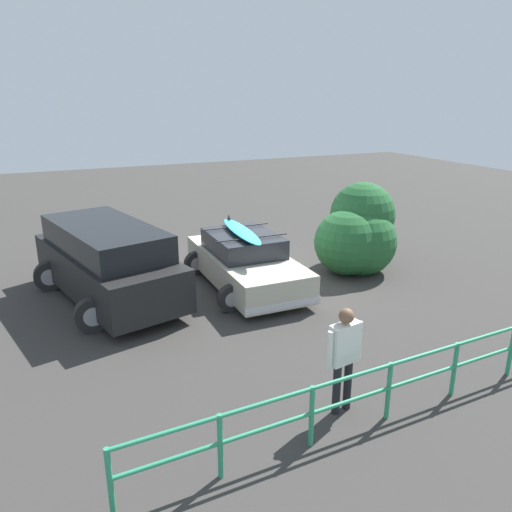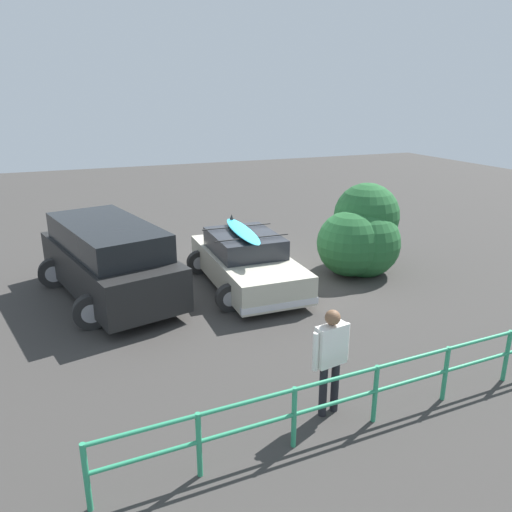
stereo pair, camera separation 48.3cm
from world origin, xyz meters
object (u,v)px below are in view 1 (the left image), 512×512
object	(u,v)px
suv_car	(107,261)
person_bystander	(344,351)
sedan_car	(245,261)
bush_near_left	(358,231)

from	to	relation	value
suv_car	person_bystander	world-z (taller)	suv_car
sedan_car	bush_near_left	size ratio (longest dim) A/B	1.59
sedan_car	bush_near_left	bearing A→B (deg)	178.24
sedan_car	bush_near_left	world-z (taller)	bush_near_left
person_bystander	sedan_car	bearing A→B (deg)	-97.81
sedan_car	bush_near_left	xyz separation A→B (m)	(-3.23, 0.10, 0.44)
suv_car	sedan_car	bearing A→B (deg)	170.83
suv_car	person_bystander	bearing A→B (deg)	112.85
suv_car	bush_near_left	distance (m)	6.46
bush_near_left	person_bystander	bearing A→B (deg)	52.97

